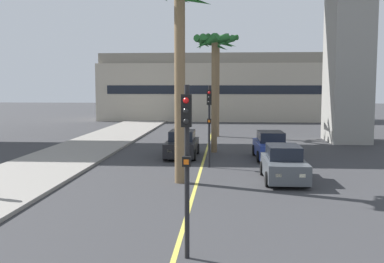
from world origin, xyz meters
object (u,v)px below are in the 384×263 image
object	(u,v)px
car_queue_front	(271,146)
traffic_light_median_far	(209,115)
car_queue_second	(182,145)
traffic_light_median_near	(187,148)
palm_tree_mid_median	(217,57)
palm_tree_far_median	(180,20)
car_queue_third	(284,165)
palm_tree_near_median	(214,55)

from	to	relation	value
car_queue_front	traffic_light_median_far	xyz separation A→B (m)	(-3.43, -3.16, 1.99)
car_queue_second	traffic_light_median_near	xyz separation A→B (m)	(1.64, -16.04, 1.99)
traffic_light_median_far	palm_tree_mid_median	world-z (taller)	palm_tree_mid_median
traffic_light_median_far	palm_tree_far_median	xyz separation A→B (m)	(-1.11, -3.79, 4.20)
car_queue_second	palm_tree_far_median	world-z (taller)	palm_tree_far_median
car_queue_front	car_queue_third	distance (m)	6.19
car_queue_second	palm_tree_mid_median	size ratio (longest dim) A/B	0.49
palm_tree_mid_median	palm_tree_far_median	distance (m)	18.54
car_queue_second	palm_tree_mid_median	bearing A→B (deg)	81.01
car_queue_front	traffic_light_median_near	size ratio (longest dim) A/B	0.99
car_queue_front	traffic_light_median_far	distance (m)	5.08
palm_tree_near_median	car_queue_front	bearing A→B (deg)	-35.85
traffic_light_median_near	palm_tree_near_median	size ratio (longest dim) A/B	0.57
car_queue_third	palm_tree_mid_median	distance (m)	18.96
car_queue_front	car_queue_third	world-z (taller)	same
palm_tree_mid_median	palm_tree_far_median	world-z (taller)	palm_tree_far_median
palm_tree_near_median	palm_tree_far_median	xyz separation A→B (m)	(-1.21, -9.36, 0.85)
car_queue_second	palm_tree_far_median	bearing A→B (deg)	-85.21
car_queue_second	palm_tree_mid_median	distance (m)	12.79
palm_tree_mid_median	car_queue_second	bearing A→B (deg)	-98.99
car_queue_second	car_queue_third	world-z (taller)	same
car_queue_second	palm_tree_mid_median	world-z (taller)	palm_tree_mid_median
traffic_light_median_far	palm_tree_far_median	bearing A→B (deg)	-106.31
car_queue_third	palm_tree_near_median	world-z (taller)	palm_tree_near_median
car_queue_front	palm_tree_mid_median	size ratio (longest dim) A/B	0.50
car_queue_front	palm_tree_near_median	distance (m)	6.74
palm_tree_far_median	car_queue_front	bearing A→B (deg)	56.85
palm_tree_mid_median	traffic_light_median_far	bearing A→B (deg)	-90.26
traffic_light_median_near	traffic_light_median_far	world-z (taller)	same
traffic_light_median_near	palm_tree_mid_median	world-z (taller)	palm_tree_mid_median
car_queue_front	palm_tree_near_median	bearing A→B (deg)	144.15
car_queue_front	palm_tree_mid_median	bearing A→B (deg)	106.25
car_queue_second	traffic_light_median_far	world-z (taller)	traffic_light_median_far
car_queue_third	car_queue_front	bearing A→B (deg)	89.73
palm_tree_near_median	palm_tree_mid_median	bearing A→B (deg)	90.23
car_queue_second	palm_tree_near_median	xyz separation A→B (m)	(1.82, 2.12, 5.34)
palm_tree_mid_median	palm_tree_far_median	size ratio (longest dim) A/B	0.97
traffic_light_median_far	palm_tree_mid_median	size ratio (longest dim) A/B	0.50
palm_tree_near_median	traffic_light_median_near	bearing A→B (deg)	-90.56
car_queue_third	palm_tree_near_median	xyz separation A→B (m)	(-3.30, 8.59, 5.34)
traffic_light_median_near	palm_tree_far_median	bearing A→B (deg)	96.71
car_queue_front	palm_tree_far_median	size ratio (longest dim) A/B	0.48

